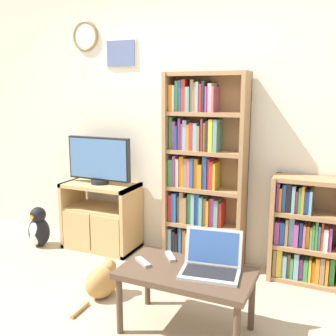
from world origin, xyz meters
The scene contains 11 objects.
wall_back centered at (-0.01, 1.74, 1.30)m, with size 7.12×0.09×2.60m.
tv_stand centered at (-0.84, 1.46, 0.34)m, with size 0.75×0.41×0.68m.
television centered at (-0.83, 1.47, 0.92)m, with size 0.69×0.18×0.47m.
bookshelf_tall centered at (0.19, 1.58, 0.84)m, with size 0.75×0.24×1.76m.
bookshelf_short centered at (1.13, 1.57, 0.42)m, with size 0.58×0.27×0.90m.
coffee_table centered at (0.50, 0.48, 0.38)m, with size 0.87×0.49×0.44m.
laptop centered at (0.65, 0.54, 0.50)m, with size 0.41×0.34×0.26m.
remote_near_laptop centered at (0.32, 0.62, 0.45)m, with size 0.13×0.15×0.02m.
remote_far_from_laptop centered at (0.18, 0.46, 0.45)m, with size 0.16×0.13×0.02m.
cat centered at (-0.27, 0.64, 0.13)m, with size 0.28×0.52×0.30m.
penguin_figurine centered at (-1.45, 1.23, 0.19)m, with size 0.23×0.20×0.42m.
Camera 1 is at (1.37, -1.75, 1.60)m, focal length 42.00 mm.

